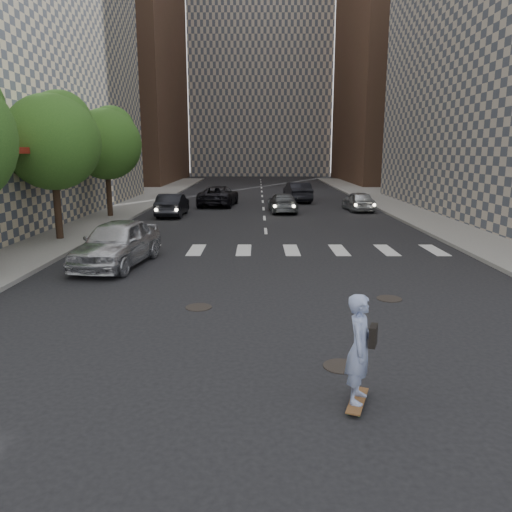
{
  "coord_description": "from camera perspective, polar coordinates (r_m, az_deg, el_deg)",
  "views": [
    {
      "loc": [
        -0.43,
        -11.53,
        4.13
      ],
      "look_at": [
        -0.47,
        1.72,
        1.3
      ],
      "focal_mm": 35.0,
      "sensor_mm": 36.0,
      "label": 1
    }
  ],
  "objects": [
    {
      "name": "tree_b",
      "position": [
        24.4,
        -22.08,
        12.41
      ],
      "size": [
        4.2,
        4.2,
        6.6
      ],
      "color": "#382619",
      "rests_on": "sidewalk_left"
    },
    {
      "name": "sidewalk_left",
      "position": [
        34.76,
        -23.78,
        4.33
      ],
      "size": [
        13.0,
        80.0,
        0.15
      ],
      "primitive_type": "cube",
      "color": "gray",
      "rests_on": "ground"
    },
    {
      "name": "tower_right",
      "position": [
        70.96,
        18.37,
        22.75
      ],
      "size": [
        18.0,
        24.0,
        36.0
      ],
      "primitive_type": "cube",
      "color": "brown",
      "rests_on": "ground"
    },
    {
      "name": "skateboarder",
      "position": [
        8.31,
        11.82,
        -10.32
      ],
      "size": [
        0.63,
        0.98,
        1.91
      ],
      "rotation": [
        0.0,
        0.0,
        -0.35
      ],
      "color": "brown",
      "rests_on": "ground"
    },
    {
      "name": "traffic_car_e",
      "position": [
        40.74,
        4.75,
        7.32
      ],
      "size": [
        2.14,
        4.97,
        1.59
      ],
      "primitive_type": "imported",
      "rotation": [
        0.0,
        0.0,
        3.24
      ],
      "color": "black",
      "rests_on": "ground"
    },
    {
      "name": "traffic_car_c",
      "position": [
        37.79,
        -4.31,
        6.89
      ],
      "size": [
        2.98,
        5.59,
        1.5
      ],
      "primitive_type": "imported",
      "rotation": [
        0.0,
        0.0,
        3.05
      ],
      "color": "black",
      "rests_on": "ground"
    },
    {
      "name": "traffic_car_d",
      "position": [
        35.13,
        11.61,
        6.17
      ],
      "size": [
        1.86,
        4.06,
        1.35
      ],
      "primitive_type": "imported",
      "rotation": [
        0.0,
        0.0,
        3.21
      ],
      "color": "silver",
      "rests_on": "ground"
    },
    {
      "name": "traffic_car_b",
      "position": [
        33.75,
        3.06,
        6.09
      ],
      "size": [
        2.02,
        4.47,
        1.27
      ],
      "primitive_type": "imported",
      "rotation": [
        0.0,
        0.0,
        3.2
      ],
      "color": "#505357",
      "rests_on": "ground"
    },
    {
      "name": "traffic_car_a",
      "position": [
        32.16,
        -9.53,
        5.79
      ],
      "size": [
        1.55,
        4.35,
        1.43
      ],
      "primitive_type": "imported",
      "rotation": [
        0.0,
        0.0,
        3.13
      ],
      "color": "black",
      "rests_on": "ground"
    },
    {
      "name": "sidewalk_right",
      "position": [
        35.12,
        25.4,
        4.26
      ],
      "size": [
        13.0,
        80.0,
        0.15
      ],
      "primitive_type": "cube",
      "color": "gray",
      "rests_on": "ground"
    },
    {
      "name": "ground",
      "position": [
        12.25,
        2.18,
        -7.65
      ],
      "size": [
        160.0,
        160.0,
        0.0
      ],
      "primitive_type": "plane",
      "color": "black",
      "rests_on": "ground"
    },
    {
      "name": "silver_sedan",
      "position": [
        18.69,
        -15.58,
        1.46
      ],
      "size": [
        2.63,
        5.14,
        1.67
      ],
      "primitive_type": "imported",
      "rotation": [
        0.0,
        0.0,
        -0.14
      ],
      "color": "#B8BAC0",
      "rests_on": "ground"
    },
    {
      "name": "tower_center",
      "position": [
        91.71,
        0.48,
        24.56
      ],
      "size": [
        22.0,
        20.0,
        48.0
      ],
      "primitive_type": "cube",
      "color": "#ADA08E",
      "rests_on": "ground"
    },
    {
      "name": "manhole_a",
      "position": [
        10.05,
        9.7,
        -12.31
      ],
      "size": [
        0.7,
        0.7,
        0.02
      ],
      "primitive_type": "cylinder",
      "color": "black",
      "rests_on": "ground"
    },
    {
      "name": "tower_left",
      "position": [
        71.14,
        -17.4,
        24.43
      ],
      "size": [
        18.0,
        24.0,
        40.0
      ],
      "primitive_type": "cube",
      "color": "brown",
      "rests_on": "ground"
    },
    {
      "name": "tree_c",
      "position": [
        31.97,
        -16.63,
        12.49
      ],
      "size": [
        4.2,
        4.2,
        6.6
      ],
      "color": "#382619",
      "rests_on": "sidewalk_left"
    },
    {
      "name": "manhole_b",
      "position": [
        13.47,
        -6.57,
        -5.83
      ],
      "size": [
        0.7,
        0.7,
        0.02
      ],
      "primitive_type": "cylinder",
      "color": "black",
      "rests_on": "ground"
    },
    {
      "name": "manhole_c",
      "position": [
        14.62,
        14.99,
        -4.73
      ],
      "size": [
        0.7,
        0.7,
        0.02
      ],
      "primitive_type": "cylinder",
      "color": "black",
      "rests_on": "ground"
    }
  ]
}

